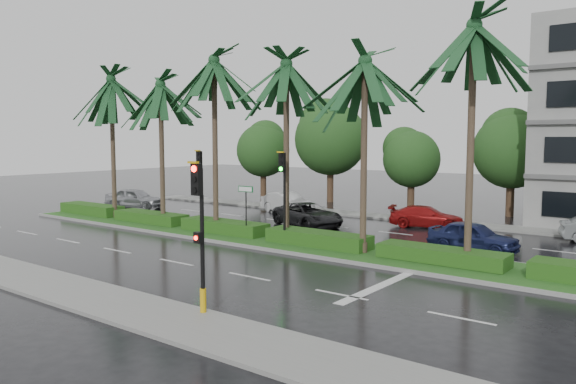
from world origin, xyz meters
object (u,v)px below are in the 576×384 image
Objects in this scene: street_sign at (246,199)px; car_blue at (473,236)px; signal_near at (200,231)px; signal_median_left at (201,179)px; car_darkgrey at (308,215)px; car_red at (426,217)px; car_silver at (135,198)px; car_white at (287,203)px.

street_sign is 10.94m from car_blue.
signal_median_left reaches higher than signal_near.
signal_near is 0.89× the size of car_darkgrey.
car_darkgrey is at bearing 114.87° from signal_near.
car_darkgrey is 6.84m from car_red.
street_sign is 11.02m from car_red.
car_silver reaches higher than car_red.
car_red is (10.19, -0.13, -0.10)m from car_white.
street_sign is 5.81m from car_darkgrey.
car_blue is at bearing -95.02° from car_white.
car_silver is at bearing 113.53° from car_darkgrey.
street_sign is at bearing 3.47° from signal_median_left.
car_white reaches higher than car_blue.
street_sign is 15.81m from car_silver.
car_blue is at bearing -109.62° from car_silver.
signal_near is 14.50m from car_blue.
car_red is at bearing -75.68° from car_white.
signal_median_left is at bearing -130.79° from car_silver.
car_red is at bearing -35.88° from car_darkgrey.
car_white is (-4.69, 9.56, -1.41)m from street_sign.
signal_near is at bearing 171.66° from car_blue.
car_silver is 1.04× the size of car_red.
signal_near is at bearing -44.09° from signal_median_left.
car_blue is (14.69, -5.36, -0.03)m from car_white.
signal_near is at bearing -133.94° from car_white.
car_white is at bearing 72.33° from car_red.
car_silver is at bearing 162.25° from street_sign.
car_blue is (10.00, 4.20, -1.44)m from street_sign.
street_sign reaches higher than car_blue.
car_white is at bearing 116.10° from street_sign.
car_white is 1.07× the size of car_blue.
street_sign is (3.00, 0.18, -0.87)m from signal_median_left.
car_white is (10.31, 4.76, -0.04)m from car_silver.
car_blue is (4.50, -5.24, 0.07)m from car_red.
car_white reaches higher than car_red.
car_darkgrey is 1.15× the size of car_red.
car_blue is at bearing -77.67° from car_darkgrey.
street_sign is at bearing -157.79° from car_darkgrey.
car_silver is 21.02m from car_red.
car_darkgrey is 10.29m from car_blue.
car_white is 1.02× the size of car_red.
car_red is at bearing 59.76° from street_sign.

